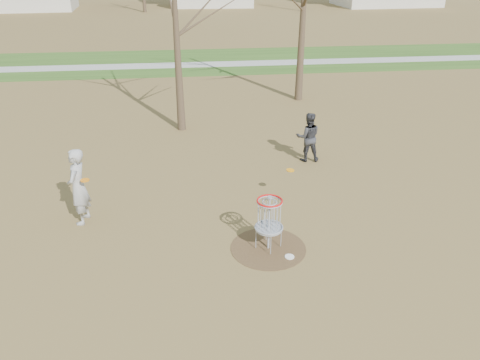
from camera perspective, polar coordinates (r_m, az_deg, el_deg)
The scene contains 9 objects.
ground at distance 11.24m, azimuth 3.45°, elevation -8.29°, with size 160.00×160.00×0.00m, color brown.
green_band at distance 30.81m, azimuth -3.37°, elevation 14.29°, with size 160.00×8.00×0.01m, color #2D5119.
footpath at distance 29.83m, azimuth -3.25°, elevation 13.92°, with size 160.00×1.50×0.01m, color #9E9E99.
dirt_circle at distance 11.23m, azimuth 3.46°, elevation -8.27°, with size 1.80×1.80×0.01m, color #47331E.
player_standing at distance 12.44m, azimuth -19.13°, elevation -0.79°, with size 0.74×0.48×2.02m, color #A5A5A5.
player_throwing at distance 15.62m, azimuth 8.30°, elevation 5.21°, with size 0.80×0.63×1.65m, color #303035.
disc_grounded at distance 10.96m, azimuth 6.06°, elevation -9.29°, with size 0.22×0.22×0.02m, color white.
discs_in_play at distance 12.19m, azimuth -5.18°, elevation 0.65°, with size 5.52×0.85×0.33m.
disc_golf_basket at distance 10.74m, azimuth 3.59°, elevation -4.27°, with size 0.64×0.64×1.35m.
Camera 1 is at (-1.73, -9.10, 6.36)m, focal length 35.00 mm.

